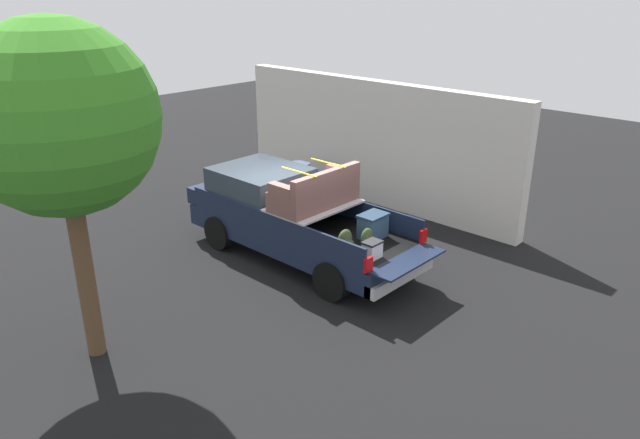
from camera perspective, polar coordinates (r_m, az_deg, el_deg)
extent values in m
plane|color=black|center=(13.49, -1.87, -3.69)|extent=(40.00, 40.00, 0.00)
cube|color=#162138|center=(13.24, -1.90, -1.29)|extent=(5.50, 1.92, 0.47)
cube|color=black|center=(12.39, 2.03, -1.69)|extent=(2.80, 1.80, 0.04)
cube|color=#162138|center=(11.67, -0.96, -2.00)|extent=(2.80, 0.06, 0.50)
cube|color=#162138|center=(12.96, 4.75, 0.45)|extent=(2.80, 0.06, 0.50)
cube|color=#162138|center=(13.17, -2.45, 0.85)|extent=(0.06, 1.80, 0.50)
cube|color=#162138|center=(11.46, 8.36, -3.96)|extent=(0.55, 1.80, 0.04)
cube|color=#B2B2B7|center=(12.68, -0.58, 1.33)|extent=(1.25, 1.92, 0.04)
cube|color=#162138|center=(13.98, -5.86, 2.03)|extent=(2.30, 1.92, 0.50)
cube|color=#2D3842|center=(13.75, -5.66, 3.90)|extent=(1.94, 1.76, 0.50)
cube|color=#162138|center=(15.00, -9.27, 3.00)|extent=(0.40, 1.82, 0.38)
cube|color=#B2B2B7|center=(11.71, 7.64, -5.38)|extent=(0.24, 1.92, 0.24)
cube|color=red|center=(10.89, 4.63, -4.31)|extent=(0.06, 0.20, 0.28)
cube|color=red|center=(12.20, 9.81, -1.59)|extent=(0.06, 0.20, 0.28)
cylinder|color=black|center=(14.02, -9.52, -1.20)|extent=(0.80, 0.30, 0.80)
cylinder|color=black|center=(15.06, -4.26, 0.71)|extent=(0.80, 0.30, 0.80)
cylinder|color=black|center=(11.67, 1.19, -5.82)|extent=(0.80, 0.30, 0.80)
cylinder|color=black|center=(12.90, 6.42, -3.13)|extent=(0.80, 0.30, 0.80)
cube|color=#335170|center=(12.27, 5.05, -0.72)|extent=(0.40, 0.55, 0.47)
cube|color=#23394E|center=(12.18, 5.09, 0.40)|extent=(0.44, 0.59, 0.05)
ellipsoid|color=#384728|center=(11.77, 4.49, -1.80)|extent=(0.20, 0.30, 0.43)
ellipsoid|color=#384728|center=(11.73, 4.90, -2.24)|extent=(0.09, 0.21, 0.19)
ellipsoid|color=#384728|center=(11.69, 2.39, -1.94)|extent=(0.20, 0.37, 0.43)
ellipsoid|color=#384728|center=(11.65, 2.80, -2.38)|extent=(0.09, 0.26, 0.19)
cube|color=white|center=(11.42, 4.98, -2.95)|extent=(0.26, 0.34, 0.30)
cube|color=#262628|center=(11.35, 5.01, -2.18)|extent=(0.28, 0.36, 0.04)
cube|color=brown|center=(12.60, -0.58, 2.31)|extent=(0.89, 1.95, 0.42)
cube|color=brown|center=(12.24, 0.65, 3.73)|extent=(0.16, 1.95, 0.40)
cube|color=brown|center=(11.95, -3.65, 2.78)|extent=(0.65, 0.20, 0.22)
cube|color=brown|center=(13.15, 1.88, 4.61)|extent=(0.65, 0.20, 0.22)
cube|color=yellow|center=(12.11, -2.03, 4.57)|extent=(0.99, 0.03, 0.02)
cube|color=yellow|center=(12.72, 0.77, 5.43)|extent=(0.99, 0.03, 0.02)
cube|color=silver|center=(16.59, 4.93, 7.36)|extent=(9.05, 0.36, 3.36)
cylinder|color=brown|center=(10.24, -21.55, -4.42)|extent=(0.29, 0.29, 3.10)
sphere|color=#358021|center=(9.49, -23.58, 8.82)|extent=(2.89, 2.89, 2.89)
cylinder|color=#3F4C66|center=(17.23, -1.95, 3.71)|extent=(0.56, 0.56, 0.90)
cylinder|color=#3F4C66|center=(17.09, -1.97, 5.27)|extent=(0.60, 0.60, 0.08)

